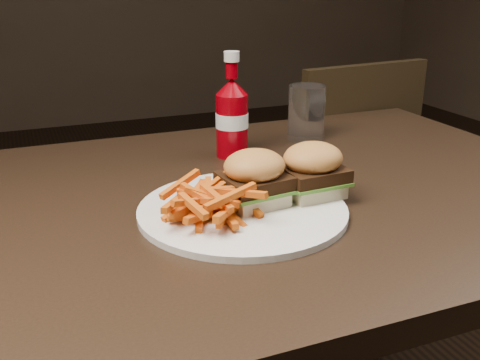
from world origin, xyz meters
name	(u,v)px	position (x,y,z in m)	size (l,w,h in m)	color
dining_table	(249,202)	(0.00, 0.00, 0.73)	(1.20, 0.80, 0.04)	black
chair_far	(318,198)	(0.49, 0.61, 0.43)	(0.41, 0.41, 0.04)	black
plate	(243,210)	(-0.05, -0.08, 0.76)	(0.31, 0.31, 0.01)	white
sandwich_half_a	(254,197)	(-0.02, -0.08, 0.77)	(0.08, 0.08, 0.02)	#FDE1C8
sandwich_half_b	(312,188)	(0.07, -0.08, 0.77)	(0.08, 0.08, 0.02)	beige
fries_pile	(208,202)	(-0.10, -0.09, 0.78)	(0.12, 0.12, 0.05)	#D85D05
ketchup_bottle	(232,126)	(0.04, 0.18, 0.81)	(0.06, 0.06, 0.12)	#7F0008
tumbler	(306,114)	(0.23, 0.24, 0.81)	(0.08, 0.08, 0.12)	white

